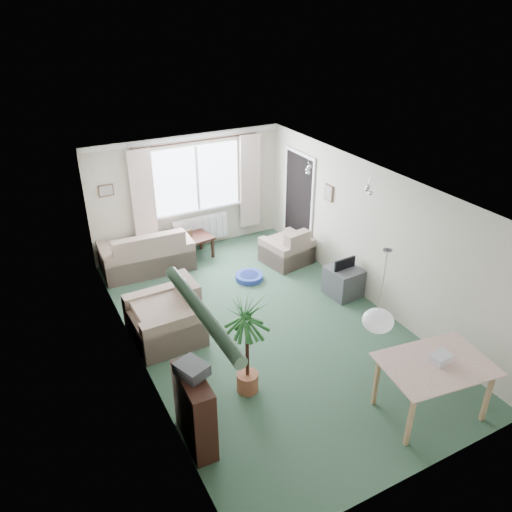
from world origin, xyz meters
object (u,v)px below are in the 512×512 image
armchair_corner (287,245)px  pet_bed (249,277)px  bookshelf (195,410)px  houseplant (247,346)px  tv_cube (343,282)px  coffee_table (187,249)px  dining_table (431,389)px  sofa (146,249)px  armchair_left (164,312)px

armchair_corner → pet_bed: 1.07m
bookshelf → houseplant: houseplant is taller
pet_bed → tv_cube: bearing=-45.2°
coffee_table → dining_table: dining_table is taller
houseplant → tv_cube: bearing=28.0°
sofa → armchair_corner: sofa is taller
bookshelf → dining_table: bearing=-16.9°
armchair_left → pet_bed: (1.97, 1.00, -0.42)m
bookshelf → armchair_corner: bearing=47.7°
dining_table → pet_bed: size_ratio=2.37×
pet_bed → houseplant: bearing=-117.5°
coffee_table → pet_bed: coffee_table is taller
armchair_left → tv_cube: (3.20, -0.25, -0.21)m
bookshelf → houseplant: size_ratio=0.66×
tv_cube → coffee_table: bearing=123.6°
sofa → dining_table: size_ratio=1.39×
bookshelf → coffee_table: bearing=72.2°
sofa → coffee_table: size_ratio=1.69×
houseplant → pet_bed: size_ratio=2.84×
sofa → pet_bed: bearing=142.9°
sofa → armchair_left: armchair_left is taller
armchair_left → coffee_table: size_ratio=1.05×
sofa → bookshelf: bookshelf is taller
houseplant → pet_bed: (1.37, 2.63, -0.69)m
coffee_table → pet_bed: size_ratio=1.95×
bookshelf → pet_bed: (2.31, 3.11, -0.44)m
sofa → tv_cube: bearing=140.3°
sofa → houseplant: houseplant is taller
pet_bed → armchair_left: bearing=-153.1°
tv_cube → pet_bed: size_ratio=1.11×
armchair_corner → armchair_left: 3.21m
armchair_left → pet_bed: armchair_left is taller
armchair_left → dining_table: bearing=36.7°
tv_cube → armchair_left: bearing=171.3°
coffee_table → dining_table: size_ratio=0.82×
armchair_left → pet_bed: bearing=114.9°
armchair_corner → armchair_left: bearing=13.3°
armchair_corner → tv_cube: (0.26, -1.52, -0.11)m
armchair_corner → coffee_table: armchair_corner is taller
dining_table → tv_cube: size_ratio=2.14×
bookshelf → houseplant: (0.94, 0.49, 0.25)m
bookshelf → pet_bed: size_ratio=1.89×
tv_cube → dining_table: bearing=-109.1°
sofa → armchair_corner: size_ratio=2.04×
houseplant → dining_table: 2.37m
bookshelf → tv_cube: bookshelf is taller
coffee_table → armchair_left: bearing=-118.2°
coffee_table → bookshelf: (-1.57, -4.41, 0.26)m
bookshelf → tv_cube: (3.54, 1.87, -0.23)m
armchair_corner → pet_bed: armchair_corner is taller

